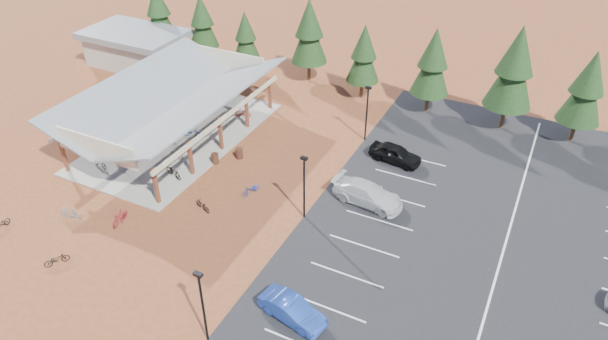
# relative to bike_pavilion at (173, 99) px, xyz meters

# --- Properties ---
(ground) EXTENTS (140.00, 140.00, 0.00)m
(ground) POSITION_rel_bike_pavilion_xyz_m (10.00, -7.00, -3.82)
(ground) COLOR brown
(ground) RESTS_ON ground
(asphalt_lot) EXTENTS (27.00, 44.00, 0.04)m
(asphalt_lot) POSITION_rel_bike_pavilion_xyz_m (28.50, -4.00, -3.80)
(asphalt_lot) COLOR black
(asphalt_lot) RESTS_ON ground
(concrete_pad) EXTENTS (10.60, 18.60, 0.10)m
(concrete_pad) POSITION_rel_bike_pavilion_xyz_m (0.00, 0.00, -3.77)
(concrete_pad) COLOR gray
(concrete_pad) RESTS_ON ground
(bike_pavilion) EXTENTS (11.65, 19.40, 4.97)m
(bike_pavilion) POSITION_rel_bike_pavilion_xyz_m (0.00, 0.00, 0.00)
(bike_pavilion) COLOR #533317
(bike_pavilion) RESTS_ON concrete_pad
(outbuilding) EXTENTS (11.00, 7.00, 3.90)m
(outbuilding) POSITION_rel_bike_pavilion_xyz_m (-14.00, 11.00, -1.80)
(outbuilding) COLOR #ADA593
(outbuilding) RESTS_ON ground
(lamp_post_0) EXTENTS (0.50, 0.25, 5.14)m
(lamp_post_0) POSITION_rel_bike_pavilion_xyz_m (15.00, -17.00, -0.85)
(lamp_post_0) COLOR black
(lamp_post_0) RESTS_ON ground
(lamp_post_1) EXTENTS (0.50, 0.25, 5.14)m
(lamp_post_1) POSITION_rel_bike_pavilion_xyz_m (15.00, -5.00, -0.85)
(lamp_post_1) COLOR black
(lamp_post_1) RESTS_ON ground
(lamp_post_2) EXTENTS (0.50, 0.25, 5.14)m
(lamp_post_2) POSITION_rel_bike_pavilion_xyz_m (15.00, 7.00, -0.85)
(lamp_post_2) COLOR black
(lamp_post_2) RESTS_ON ground
(trash_bin_0) EXTENTS (0.60, 0.60, 0.90)m
(trash_bin_0) POSITION_rel_bike_pavilion_xyz_m (5.30, -2.03, -3.37)
(trash_bin_0) COLOR #3F2116
(trash_bin_0) RESTS_ON ground
(trash_bin_1) EXTENTS (0.60, 0.60, 0.90)m
(trash_bin_1) POSITION_rel_bike_pavilion_xyz_m (6.66, -0.46, -3.37)
(trash_bin_1) COLOR #3F2116
(trash_bin_1) RESTS_ON ground
(pine_0) EXTENTS (3.48, 3.48, 8.11)m
(pine_0) POSITION_rel_bike_pavilion_xyz_m (-13.71, 15.16, 1.12)
(pine_0) COLOR #382314
(pine_0) RESTS_ON ground
(pine_1) EXTENTS (3.31, 3.31, 7.72)m
(pine_1) POSITION_rel_bike_pavilion_xyz_m (-7.64, 15.09, 0.89)
(pine_1) COLOR #382314
(pine_1) RESTS_ON ground
(pine_2) EXTENTS (2.95, 2.95, 6.87)m
(pine_2) POSITION_rel_bike_pavilion_xyz_m (-1.71, 14.54, 0.37)
(pine_2) COLOR #382314
(pine_2) RESTS_ON ground
(pine_3) EXTENTS (3.75, 3.75, 8.74)m
(pine_3) POSITION_rel_bike_pavilion_xyz_m (5.09, 15.97, 1.51)
(pine_3) COLOR #382314
(pine_3) RESTS_ON ground
(pine_4) EXTENTS (3.23, 3.23, 7.53)m
(pine_4) POSITION_rel_bike_pavilion_xyz_m (11.61, 14.69, 0.77)
(pine_4) COLOR #382314
(pine_4) RESTS_ON ground
(pine_5) EXTENTS (3.57, 3.57, 8.31)m
(pine_5) POSITION_rel_bike_pavilion_xyz_m (18.34, 14.62, 1.25)
(pine_5) COLOR #382314
(pine_5) RESTS_ON ground
(pine_6) EXTENTS (4.16, 4.16, 9.68)m
(pine_6) POSITION_rel_bike_pavilion_xyz_m (25.37, 14.56, 2.09)
(pine_6) COLOR #382314
(pine_6) RESTS_ON ground
(pine_7) EXTENTS (3.60, 3.60, 8.39)m
(pine_7) POSITION_rel_bike_pavilion_xyz_m (31.27, 15.00, 1.30)
(pine_7) COLOR #382314
(pine_7) RESTS_ON ground
(bike_0) EXTENTS (1.81, 0.95, 0.90)m
(bike_0) POSITION_rel_bike_pavilion_xyz_m (-2.68, -6.81, -3.27)
(bike_0) COLOR black
(bike_0) RESTS_ON concrete_pad
(bike_1) EXTENTS (1.82, 0.97, 1.05)m
(bike_1) POSITION_rel_bike_pavilion_xyz_m (-0.78, -0.57, -3.20)
(bike_1) COLOR gray
(bike_1) RESTS_ON concrete_pad
(bike_2) EXTENTS (1.82, 1.14, 0.90)m
(bike_2) POSITION_rel_bike_pavilion_xyz_m (-2.52, 0.06, -3.27)
(bike_2) COLOR navy
(bike_2) RESTS_ON concrete_pad
(bike_3) EXTENTS (1.65, 0.88, 0.95)m
(bike_3) POSITION_rel_bike_pavilion_xyz_m (-2.18, 6.90, -3.25)
(bike_3) COLOR maroon
(bike_3) RESTS_ON concrete_pad
(bike_4) EXTENTS (1.99, 1.18, 0.99)m
(bike_4) POSITION_rel_bike_pavilion_xyz_m (3.57, -5.25, -3.23)
(bike_4) COLOR black
(bike_4) RESTS_ON concrete_pad
(bike_5) EXTENTS (1.80, 0.87, 1.04)m
(bike_5) POSITION_rel_bike_pavilion_xyz_m (2.34, -3.16, -3.20)
(bike_5) COLOR gray
(bike_5) RESTS_ON concrete_pad
(bike_6) EXTENTS (1.93, 0.89, 0.98)m
(bike_6) POSITION_rel_bike_pavilion_xyz_m (1.15, 0.46, -3.23)
(bike_6) COLOR #114B9F
(bike_6) RESTS_ON concrete_pad
(bike_7) EXTENTS (1.58, 0.85, 0.91)m
(bike_7) POSITION_rel_bike_pavilion_xyz_m (3.28, 5.56, -3.27)
(bike_7) COLOR maroon
(bike_7) RESTS_ON concrete_pad
(bike_8) EXTENTS (0.70, 1.57, 0.80)m
(bike_8) POSITION_rel_bike_pavilion_xyz_m (-3.31, -15.66, -3.43)
(bike_8) COLOR black
(bike_8) RESTS_ON ground
(bike_11) EXTENTS (0.73, 1.80, 1.05)m
(bike_11) POSITION_rel_bike_pavilion_xyz_m (3.65, -11.46, -3.30)
(bike_11) COLOR maroon
(bike_11) RESTS_ON ground
(bike_12) EXTENTS (1.31, 1.64, 0.83)m
(bike_12) POSITION_rel_bike_pavilion_xyz_m (2.88, -16.45, -3.41)
(bike_12) COLOR black
(bike_12) RESTS_ON ground
(bike_13) EXTENTS (1.83, 0.93, 1.06)m
(bike_13) POSITION_rel_bike_pavilion_xyz_m (0.20, -12.70, -3.30)
(bike_13) COLOR gray
(bike_13) RESTS_ON ground
(bike_14) EXTENTS (1.03, 1.79, 0.89)m
(bike_14) POSITION_rel_bike_pavilion_xyz_m (10.18, -4.34, -3.38)
(bike_14) COLOR #1D399F
(bike_14) RESTS_ON ground
(bike_16) EXTENTS (1.65, 1.03, 0.82)m
(bike_16) POSITION_rel_bike_pavilion_xyz_m (8.02, -7.59, -3.41)
(bike_16) COLOR black
(bike_16) RESTS_ON ground
(car_1) EXTENTS (4.37, 2.27, 1.37)m
(car_1) POSITION_rel_bike_pavilion_xyz_m (18.53, -13.61, -3.10)
(car_1) COLOR #2241A0
(car_1) RESTS_ON asphalt_lot
(car_3) EXTENTS (5.59, 2.80, 1.56)m
(car_3) POSITION_rel_bike_pavilion_xyz_m (18.48, -1.41, -3.00)
(car_3) COLOR silver
(car_3) RESTS_ON asphalt_lot
(car_4) EXTENTS (4.56, 2.31, 1.49)m
(car_4) POSITION_rel_bike_pavilion_xyz_m (18.49, 4.84, -3.04)
(car_4) COLOR black
(car_4) RESTS_ON asphalt_lot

